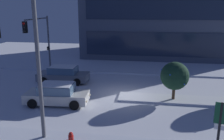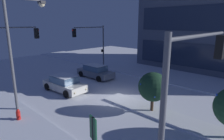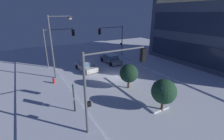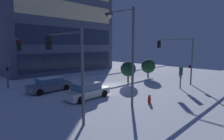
{
  "view_description": "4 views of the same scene",
  "coord_description": "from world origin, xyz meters",
  "px_view_note": "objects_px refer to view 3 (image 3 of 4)",
  "views": [
    {
      "loc": [
        1.66,
        -17.46,
        6.71
      ],
      "look_at": [
        -1.27,
        1.6,
        1.63
      ],
      "focal_mm": 38.56,
      "sensor_mm": 36.0,
      "label": 1
    },
    {
      "loc": [
        10.22,
        -11.41,
        6.22
      ],
      "look_at": [
        -2.08,
        1.48,
        1.79
      ],
      "focal_mm": 30.82,
      "sensor_mm": 36.0,
      "label": 2
    },
    {
      "loc": [
        16.63,
        -10.03,
        8.19
      ],
      "look_at": [
        0.26,
        -0.59,
        1.27
      ],
      "focal_mm": 25.39,
      "sensor_mm": 36.0,
      "label": 3
    },
    {
      "loc": [
        -14.37,
        -15.56,
        4.95
      ],
      "look_at": [
        0.5,
        -0.42,
        2.06
      ],
      "focal_mm": 28.26,
      "sensor_mm": 36.0,
      "label": 4
    }
  ],
  "objects_px": {
    "car_near": "(86,66)",
    "traffic_light_corner_near_left": "(58,40)",
    "traffic_light_corner_far_left": "(113,36)",
    "fire_hydrant": "(54,81)",
    "decorated_tree_left_of_median": "(129,73)",
    "street_lamp_arched": "(57,39)",
    "car_far": "(111,59)",
    "decorated_tree_median": "(164,92)",
    "parking_info_sign": "(74,95)",
    "traffic_light_corner_near_right": "(111,75)"
  },
  "relations": [
    {
      "from": "decorated_tree_median",
      "to": "parking_info_sign",
      "type": "bearing_deg",
      "value": -117.63
    },
    {
      "from": "traffic_light_corner_near_right",
      "to": "street_lamp_arched",
      "type": "distance_m",
      "value": 11.59
    },
    {
      "from": "fire_hydrant",
      "to": "decorated_tree_median",
      "type": "xyz_separation_m",
      "value": [
        10.39,
        7.16,
        1.47
      ]
    },
    {
      "from": "traffic_light_corner_far_left",
      "to": "traffic_light_corner_near_left",
      "type": "xyz_separation_m",
      "value": [
        0.6,
        -10.09,
        0.16
      ]
    },
    {
      "from": "car_far",
      "to": "street_lamp_arched",
      "type": "relative_size",
      "value": 0.6
    },
    {
      "from": "car_near",
      "to": "car_far",
      "type": "bearing_deg",
      "value": 101.37
    },
    {
      "from": "car_far",
      "to": "fire_hydrant",
      "type": "bearing_deg",
      "value": 110.55
    },
    {
      "from": "car_far",
      "to": "traffic_light_corner_far_left",
      "type": "xyz_separation_m",
      "value": [
        -3.04,
        2.2,
        3.32
      ]
    },
    {
      "from": "decorated_tree_left_of_median",
      "to": "traffic_light_corner_far_left",
      "type": "bearing_deg",
      "value": 156.98
    },
    {
      "from": "car_near",
      "to": "traffic_light_corner_near_right",
      "type": "xyz_separation_m",
      "value": [
        12.54,
        -2.84,
        3.44
      ]
    },
    {
      "from": "fire_hydrant",
      "to": "car_near",
      "type": "bearing_deg",
      "value": 117.61
    },
    {
      "from": "car_near",
      "to": "decorated_tree_left_of_median",
      "type": "xyz_separation_m",
      "value": [
        8.22,
        1.83,
        1.19
      ]
    },
    {
      "from": "decorated_tree_left_of_median",
      "to": "parking_info_sign",
      "type": "bearing_deg",
      "value": -78.27
    },
    {
      "from": "car_near",
      "to": "car_far",
      "type": "relative_size",
      "value": 0.97
    },
    {
      "from": "traffic_light_corner_far_left",
      "to": "decorated_tree_left_of_median",
      "type": "distance_m",
      "value": 13.86
    },
    {
      "from": "street_lamp_arched",
      "to": "decorated_tree_median",
      "type": "xyz_separation_m",
      "value": [
        12.07,
        5.85,
        -3.25
      ]
    },
    {
      "from": "traffic_light_corner_near_left",
      "to": "fire_hydrant",
      "type": "bearing_deg",
      "value": -109.53
    },
    {
      "from": "car_near",
      "to": "traffic_light_corner_near_left",
      "type": "bearing_deg",
      "value": -146.13
    },
    {
      "from": "traffic_light_corner_far_left",
      "to": "parking_info_sign",
      "type": "xyz_separation_m",
      "value": [
        13.97,
        -11.96,
        -2.36
      ]
    },
    {
      "from": "car_far",
      "to": "traffic_light_corner_near_left",
      "type": "bearing_deg",
      "value": 71.64
    },
    {
      "from": "car_far",
      "to": "street_lamp_arched",
      "type": "bearing_deg",
      "value": 103.84
    },
    {
      "from": "car_far",
      "to": "parking_info_sign",
      "type": "relative_size",
      "value": 1.8
    },
    {
      "from": "car_far",
      "to": "traffic_light_corner_far_left",
      "type": "bearing_deg",
      "value": -37.12
    },
    {
      "from": "traffic_light_corner_near_right",
      "to": "parking_info_sign",
      "type": "height_order",
      "value": "traffic_light_corner_near_right"
    },
    {
      "from": "decorated_tree_median",
      "to": "car_near",
      "type": "bearing_deg",
      "value": -171.55
    },
    {
      "from": "traffic_light_corner_far_left",
      "to": "parking_info_sign",
      "type": "height_order",
      "value": "traffic_light_corner_far_left"
    },
    {
      "from": "traffic_light_corner_near_left",
      "to": "street_lamp_arched",
      "type": "xyz_separation_m",
      "value": [
        4.82,
        -1.0,
        0.93
      ]
    },
    {
      "from": "traffic_light_corner_far_left",
      "to": "street_lamp_arched",
      "type": "bearing_deg",
      "value": 26.08
    },
    {
      "from": "car_far",
      "to": "decorated_tree_median",
      "type": "relative_size",
      "value": 1.6
    },
    {
      "from": "car_near",
      "to": "decorated_tree_median",
      "type": "relative_size",
      "value": 1.56
    },
    {
      "from": "decorated_tree_left_of_median",
      "to": "fire_hydrant",
      "type": "bearing_deg",
      "value": -128.0
    },
    {
      "from": "traffic_light_corner_near_right",
      "to": "decorated_tree_left_of_median",
      "type": "height_order",
      "value": "traffic_light_corner_near_right"
    },
    {
      "from": "car_near",
      "to": "car_far",
      "type": "distance_m",
      "value": 5.16
    },
    {
      "from": "fire_hydrant",
      "to": "decorated_tree_left_of_median",
      "type": "distance_m",
      "value": 9.06
    },
    {
      "from": "decorated_tree_median",
      "to": "traffic_light_corner_far_left",
      "type": "bearing_deg",
      "value": 163.34
    },
    {
      "from": "parking_info_sign",
      "to": "traffic_light_corner_far_left",
      "type": "bearing_deg",
      "value": 65.02
    },
    {
      "from": "traffic_light_corner_near_left",
      "to": "parking_info_sign",
      "type": "bearing_deg",
      "value": -97.98
    },
    {
      "from": "car_far",
      "to": "traffic_light_corner_near_left",
      "type": "relative_size",
      "value": 0.79
    },
    {
      "from": "traffic_light_corner_near_left",
      "to": "decorated_tree_median",
      "type": "bearing_deg",
      "value": -73.98
    },
    {
      "from": "traffic_light_corner_near_right",
      "to": "traffic_light_corner_near_left",
      "type": "distance_m",
      "value": 16.32
    },
    {
      "from": "traffic_light_corner_near_right",
      "to": "car_near",
      "type": "bearing_deg",
      "value": 77.25
    },
    {
      "from": "car_near",
      "to": "traffic_light_corner_near_right",
      "type": "bearing_deg",
      "value": -16.42
    },
    {
      "from": "traffic_light_corner_far_left",
      "to": "traffic_light_corner_near_left",
      "type": "distance_m",
      "value": 10.11
    },
    {
      "from": "traffic_light_corner_near_right",
      "to": "traffic_light_corner_near_left",
      "type": "relative_size",
      "value": 1.01
    },
    {
      "from": "car_far",
      "to": "street_lamp_arched",
      "type": "distance_m",
      "value": 10.2
    },
    {
      "from": "traffic_light_corner_far_left",
      "to": "traffic_light_corner_near_left",
      "type": "relative_size",
      "value": 0.97
    },
    {
      "from": "decorated_tree_median",
      "to": "decorated_tree_left_of_median",
      "type": "height_order",
      "value": "decorated_tree_median"
    },
    {
      "from": "car_near",
      "to": "decorated_tree_left_of_median",
      "type": "relative_size",
      "value": 1.57
    },
    {
      "from": "fire_hydrant",
      "to": "decorated_tree_left_of_median",
      "type": "height_order",
      "value": "decorated_tree_left_of_median"
    },
    {
      "from": "car_near",
      "to": "parking_info_sign",
      "type": "xyz_separation_m",
      "value": [
        9.6,
        -4.78,
        0.96
      ]
    }
  ]
}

